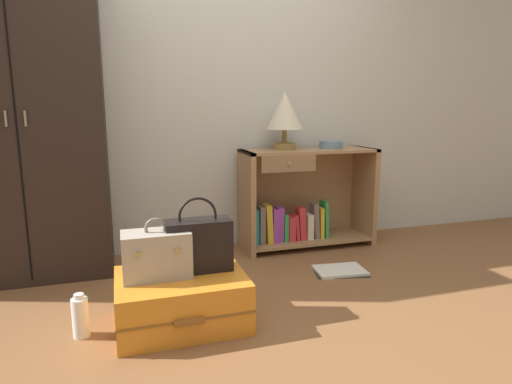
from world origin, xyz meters
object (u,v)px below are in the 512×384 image
(bottle, at_px, (80,317))
(table_lamp, at_px, (285,113))
(train_case, at_px, (157,254))
(bookshelf, at_px, (302,201))
(open_book_on_floor, at_px, (340,271))
(handbag, at_px, (198,244))
(suitcase_large, at_px, (182,299))
(bowl, at_px, (331,145))
(wardrobe, at_px, (24,118))

(bottle, bearing_deg, table_lamp, 35.23)
(train_case, bearing_deg, bookshelf, 39.09)
(table_lamp, bearing_deg, bottle, -144.77)
(bottle, height_order, open_book_on_floor, bottle)
(bookshelf, relative_size, handbag, 2.71)
(train_case, bearing_deg, suitcase_large, -10.77)
(bowl, relative_size, train_case, 0.55)
(table_lamp, relative_size, handbag, 1.12)
(table_lamp, bearing_deg, train_case, -136.66)
(suitcase_large, xyz_separation_m, open_book_on_floor, (1.11, 0.39, -0.12))
(suitcase_large, xyz_separation_m, handbag, (0.10, 0.05, 0.27))
(open_book_on_floor, bearing_deg, suitcase_large, -160.79)
(table_lamp, bearing_deg, wardrobe, -177.83)
(table_lamp, xyz_separation_m, train_case, (-1.06, -1.00, -0.67))
(bowl, distance_m, open_book_on_floor, 1.03)
(bowl, distance_m, handbag, 1.61)
(open_book_on_floor, bearing_deg, handbag, -161.49)
(wardrobe, height_order, open_book_on_floor, wardrobe)
(table_lamp, relative_size, suitcase_large, 0.67)
(bookshelf, distance_m, suitcase_large, 1.51)
(bookshelf, bearing_deg, bottle, -147.86)
(handbag, height_order, open_book_on_floor, handbag)
(table_lamp, relative_size, bowl, 2.39)
(train_case, height_order, bottle, train_case)
(wardrobe, xyz_separation_m, open_book_on_floor, (1.92, -0.57, -1.02))
(handbag, distance_m, bottle, 0.65)
(wardrobe, xyz_separation_m, bottle, (0.33, -0.94, -0.92))
(bookshelf, distance_m, bottle, 1.88)
(wardrobe, bearing_deg, suitcase_large, -49.74)
(table_lamp, xyz_separation_m, suitcase_large, (-0.95, -1.02, -0.92))
(wardrobe, xyz_separation_m, bowl, (2.14, 0.05, -0.22))
(wardrobe, xyz_separation_m, suitcase_large, (0.81, -0.96, -0.90))
(suitcase_large, bearing_deg, bottle, 178.58)
(handbag, bearing_deg, suitcase_large, -154.15)
(handbag, distance_m, open_book_on_floor, 1.13)
(bookshelf, height_order, table_lamp, table_lamp)
(bookshelf, height_order, train_case, bookshelf)
(table_lamp, height_order, suitcase_large, table_lamp)
(handbag, height_order, bottle, handbag)
(bookshelf, bearing_deg, table_lamp, 173.16)
(train_case, distance_m, bottle, 0.46)
(bookshelf, xyz_separation_m, table_lamp, (-0.15, 0.02, 0.69))
(suitcase_large, xyz_separation_m, bottle, (-0.48, 0.01, -0.03))
(bowl, bearing_deg, table_lamp, 177.55)
(train_case, bearing_deg, bottle, -178.54)
(handbag, bearing_deg, bookshelf, 43.80)
(wardrobe, height_order, train_case, wardrobe)
(suitcase_large, height_order, open_book_on_floor, suitcase_large)
(handbag, bearing_deg, wardrobe, 135.16)
(bookshelf, xyz_separation_m, open_book_on_floor, (0.01, -0.62, -0.35))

